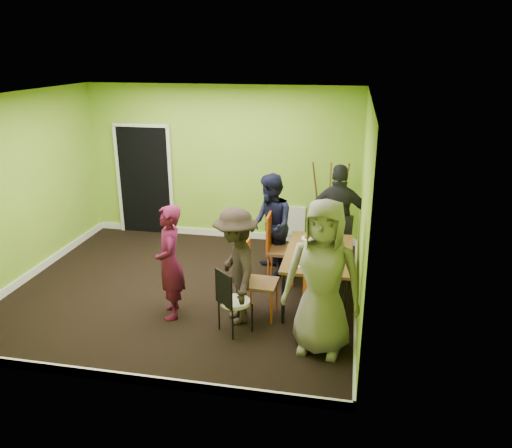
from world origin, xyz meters
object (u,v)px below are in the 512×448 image
(person_standing, at_px, (170,262))
(thermos, at_px, (311,244))
(person_left_far, at_px, (271,226))
(chair_back_end, at_px, (338,233))
(blue_bottle, at_px, (336,258))
(chair_left_near, at_px, (254,276))
(orange_bottle, at_px, (311,246))
(dining_table, at_px, (319,256))
(chair_left_far, at_px, (277,244))
(person_left_near, at_px, (236,266))
(person_front_end, at_px, (323,278))
(easel, at_px, (329,207))
(chair_front_end, at_px, (318,303))
(chair_bentwood, at_px, (231,298))
(person_back_end, at_px, (339,219))

(person_standing, bearing_deg, thermos, 92.39)
(thermos, bearing_deg, person_left_far, 131.84)
(chair_back_end, bearing_deg, blue_bottle, 103.43)
(chair_left_near, height_order, orange_bottle, chair_left_near)
(dining_table, relative_size, chair_left_far, 1.41)
(blue_bottle, relative_size, person_left_near, 0.13)
(dining_table, distance_m, person_left_near, 1.23)
(person_standing, bearing_deg, person_left_far, 124.18)
(orange_bottle, relative_size, person_front_end, 0.04)
(chair_left_near, height_order, person_left_near, person_left_near)
(easel, xyz_separation_m, orange_bottle, (-0.15, -1.88, 0.00))
(orange_bottle, height_order, person_left_near, person_left_near)
(person_front_end, bearing_deg, chair_back_end, 95.02)
(person_left_near, distance_m, person_front_end, 1.22)
(easel, xyz_separation_m, person_left_far, (-0.83, -1.22, 0.02))
(chair_left_far, bearing_deg, person_left_near, -15.39)
(chair_left_far, height_order, person_left_far, person_left_far)
(chair_back_end, xyz_separation_m, person_front_end, (-0.10, -2.19, 0.25))
(chair_left_near, xyz_separation_m, thermos, (0.68, 0.55, 0.28))
(chair_back_end, xyz_separation_m, person_left_near, (-1.22, -1.73, 0.10))
(chair_front_end, distance_m, blue_bottle, 0.69)
(chair_front_end, distance_m, chair_bentwood, 1.07)
(chair_back_end, height_order, easel, easel)
(orange_bottle, height_order, person_left_far, person_left_far)
(chair_back_end, bearing_deg, chair_left_far, 39.06)
(person_left_far, bearing_deg, person_front_end, 1.06)
(chair_front_end, distance_m, orange_bottle, 1.12)
(orange_bottle, xyz_separation_m, person_left_near, (-0.87, -0.83, -0.02))
(chair_bentwood, height_order, orange_bottle, chair_bentwood)
(chair_left_far, bearing_deg, chair_left_near, -7.38)
(dining_table, bearing_deg, easel, 89.23)
(thermos, bearing_deg, person_left_near, -140.96)
(chair_front_end, distance_m, person_standing, 1.97)
(thermos, relative_size, orange_bottle, 2.63)
(chair_bentwood, distance_m, person_back_end, 2.50)
(chair_bentwood, bearing_deg, chair_back_end, 100.60)
(easel, relative_size, blue_bottle, 7.84)
(chair_bentwood, distance_m, blue_bottle, 1.44)
(chair_left_far, distance_m, orange_bottle, 0.74)
(chair_left_near, xyz_separation_m, person_left_near, (-0.20, -0.17, 0.19))
(chair_bentwood, relative_size, person_left_far, 0.53)
(dining_table, bearing_deg, person_front_end, -84.16)
(person_front_end, bearing_deg, easel, 99.46)
(chair_left_far, height_order, orange_bottle, chair_left_far)
(chair_back_end, bearing_deg, person_left_near, 67.34)
(chair_left_far, distance_m, person_back_end, 1.09)
(chair_left_near, height_order, person_standing, person_standing)
(orange_bottle, bearing_deg, dining_table, -39.25)
(chair_left_far, xyz_separation_m, person_back_end, (0.89, 0.57, 0.27))
(chair_bentwood, xyz_separation_m, person_left_near, (-0.01, 0.30, 0.30))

